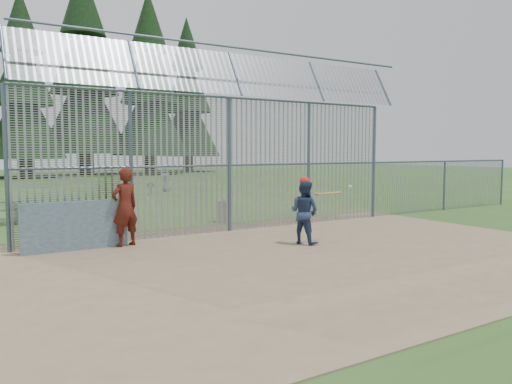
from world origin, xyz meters
TOP-DOWN VIEW (x-y plane):
  - ground at (0.00, 0.00)m, footprint 120.00×120.00m
  - dirt_infield at (0.00, -0.50)m, footprint 14.00×10.00m
  - dugout_wall at (-4.60, 2.90)m, footprint 2.50×0.12m
  - batter at (0.64, 0.65)m, footprint 0.87×0.97m
  - onlooker at (-3.41, 2.81)m, footprint 0.83×0.65m
  - bg_kid_standing at (3.80, 17.99)m, footprint 0.89×0.82m
  - bg_kid_seated at (2.39, 16.77)m, footprint 0.50×0.24m
  - batting_gear at (0.81, 0.62)m, footprint 1.83×0.36m
  - trash_can at (0.77, 5.29)m, footprint 0.56×0.56m
  - backstop_fence at (1.81, 3.43)m, footprint 20.09×0.81m
  - conifer_row at (1.93, 41.51)m, footprint 38.48×12.26m

SIDE VIEW (x-z plane):
  - ground at x=0.00m, z-range 0.00..0.00m
  - dirt_infield at x=0.00m, z-range 0.00..0.02m
  - trash_can at x=0.77m, z-range -0.03..0.79m
  - bg_kid_seated at x=2.39m, z-range 0.00..0.82m
  - dugout_wall at x=-4.60m, z-range 0.02..1.22m
  - bg_kid_standing at x=3.80m, z-range 0.00..1.52m
  - batter at x=0.64m, z-range 0.02..1.67m
  - onlooker at x=-3.41m, z-range 0.02..2.01m
  - batting_gear at x=0.81m, z-range 1.32..1.83m
  - backstop_fence at x=1.81m, z-range -0.29..5.01m
  - conifer_row at x=1.93m, z-range 0.73..20.93m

